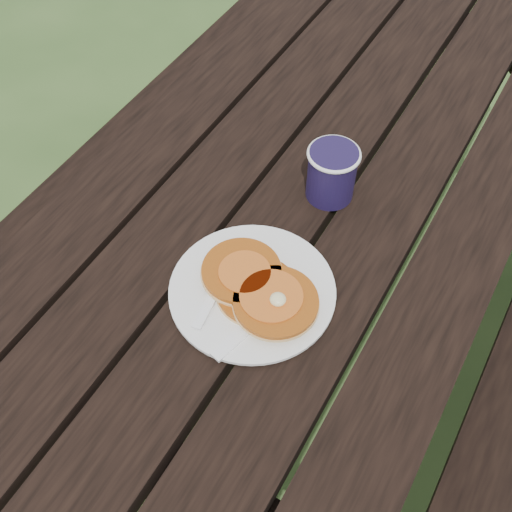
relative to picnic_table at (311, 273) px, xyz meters
The scene contains 7 objects.
ground 0.37m from the picnic_table, ahead, with size 60.00×60.00×0.00m, color #314C20.
picnic_table is the anchor object (origin of this frame).
plate 0.52m from the picnic_table, 83.39° to the right, with size 0.26×0.26×0.01m, color white.
pancake_stack 0.53m from the picnic_table, 81.16° to the right, with size 0.21×0.15×0.04m.
knife 0.56m from the picnic_table, 79.17° to the right, with size 0.02×0.18×0.01m, color white.
fork 0.56m from the picnic_table, 90.53° to the right, with size 0.03×0.16×0.01m, color white, non-canonical shape.
coffee_cup 0.45m from the picnic_table, 59.03° to the right, with size 0.09×0.09×0.10m.
Camera 1 is at (0.33, -0.83, 1.60)m, focal length 45.00 mm.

